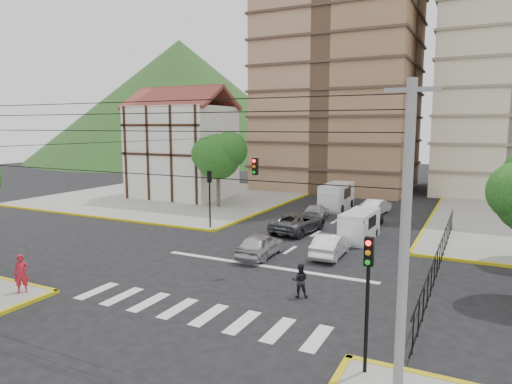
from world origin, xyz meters
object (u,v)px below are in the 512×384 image
Objects in this scene: van_left_lane at (336,197)px; car_white_front_right at (331,245)px; traffic_light_nw at (210,189)px; car_silver_front_left at (260,245)px; pedestrian_sw_corner at (21,274)px; pedestrian_crosswalk at (300,280)px; traffic_light_se at (368,282)px; van_right_lane at (359,227)px.

van_left_lane is 1.26× the size of car_white_front_right.
van_left_lane is at bearing 63.66° from traffic_light_nw.
pedestrian_sw_corner is (-7.22, -10.77, 0.33)m from car_silver_front_left.
car_white_front_right is 16.93m from pedestrian_sw_corner.
van_left_lane is (6.22, 12.56, -1.93)m from traffic_light_nw.
pedestrian_sw_corner is at bearing 48.12° from car_white_front_right.
van_left_lane is 3.37× the size of pedestrian_crosswalk.
traffic_light_se reaches higher than car_white_front_right.
pedestrian_sw_corner is at bearing -179.37° from traffic_light_se.
van_right_lane reaches higher than pedestrian_sw_corner.
pedestrian_sw_corner is (-6.71, -28.34, -0.12)m from van_left_lane.
van_left_lane is (-9.38, 28.16, -1.93)m from traffic_light_se.
van_right_lane is (-4.48, 17.24, -2.13)m from traffic_light_se.
car_white_front_right is at bearing -104.89° from pedestrian_crosswalk.
pedestrian_crosswalk is at bearing 128.35° from traffic_light_se.
van_right_lane is at bearing 8.41° from traffic_light_nw.
car_silver_front_left is 1.00× the size of car_white_front_right.
car_white_front_right is (-0.54, -4.61, -0.27)m from van_right_lane.
traffic_light_nw reaches higher than car_silver_front_left.
pedestrian_sw_corner is at bearing 54.53° from car_silver_front_left.
car_silver_front_left is 6.88m from pedestrian_crosswalk.
pedestrian_sw_corner is 1.14× the size of pedestrian_crosswalk.
traffic_light_nw is (-15.60, 15.60, 0.00)m from traffic_light_se.
traffic_light_nw is 0.96× the size of van_right_lane.
van_left_lane reaches higher than car_silver_front_left.
car_silver_front_left is (-8.87, 10.60, -2.38)m from traffic_light_se.
pedestrian_sw_corner is (-11.07, -12.81, 0.36)m from car_white_front_right.
van_right_lane is 7.97m from car_silver_front_left.
car_white_front_right is at bearing -74.63° from van_left_lane.
pedestrian_sw_corner is (-16.09, -0.18, -2.05)m from traffic_light_se.
pedestrian_sw_corner is at bearing -103.63° from van_left_lane.
traffic_light_nw is 2.40× the size of pedestrian_sw_corner.
car_silver_front_left is at bearing 129.92° from traffic_light_se.
pedestrian_crosswalk is at bearing -17.30° from pedestrian_sw_corner.
traffic_light_nw is 8.72m from car_silver_front_left.
van_left_lane is 23.28m from pedestrian_crosswalk.
pedestrian_crosswalk is (-4.31, 5.44, -2.31)m from traffic_light_se.
pedestrian_sw_corner reaches higher than car_white_front_right.
pedestrian_sw_corner reaches higher than car_silver_front_left.
pedestrian_crosswalk is at bearing -41.97° from traffic_light_nw.
van_left_lane is (-4.90, 10.92, 0.20)m from van_right_lane.
van_right_lane is at bearing 13.51° from pedestrian_sw_corner.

